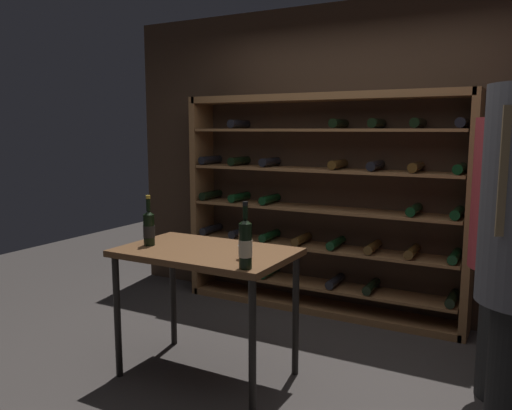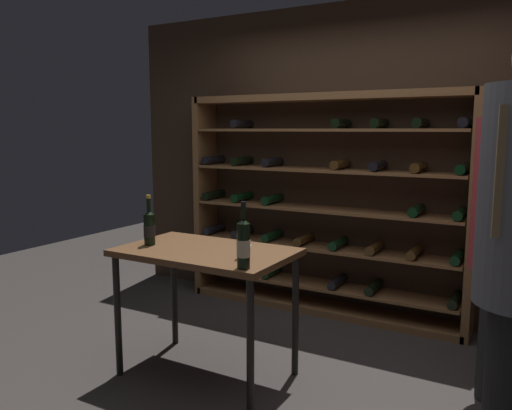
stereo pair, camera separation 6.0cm
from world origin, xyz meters
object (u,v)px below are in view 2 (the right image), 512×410
wine_bottle_black_capsule (243,244)px  wine_bottle_red_label (149,227)px  tasting_table (206,263)px  wine_glass_stemmed_left (244,241)px  wine_rack (323,206)px

wine_bottle_black_capsule → wine_bottle_red_label: bearing=167.0°
tasting_table → wine_glass_stemmed_left: size_ratio=7.51×
wine_rack → wine_glass_stemmed_left: wine_rack is taller
wine_bottle_black_capsule → wine_bottle_red_label: 0.86m
wine_bottle_black_capsule → wine_glass_stemmed_left: size_ratio=2.53×
wine_rack → wine_bottle_red_label: bearing=-110.4°
wine_rack → tasting_table: size_ratio=2.29×
wine_rack → wine_glass_stemmed_left: 1.59m
wine_rack → wine_bottle_black_capsule: bearing=-81.9°
tasting_table → wine_bottle_black_capsule: size_ratio=2.96×
wine_bottle_red_label → wine_bottle_black_capsule: bearing=-13.0°
wine_bottle_black_capsule → tasting_table: bearing=148.3°
wine_bottle_black_capsule → wine_glass_stemmed_left: wine_bottle_black_capsule is taller
wine_glass_stemmed_left → tasting_table: bearing=164.7°
wine_rack → tasting_table: (-0.19, -1.49, -0.19)m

